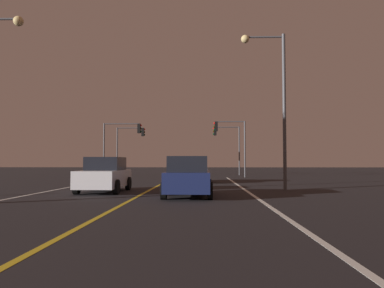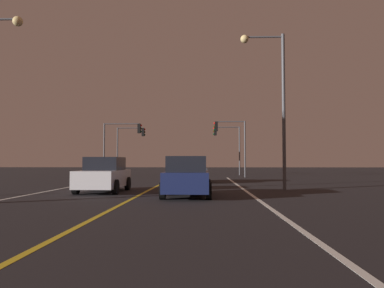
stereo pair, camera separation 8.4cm
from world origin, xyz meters
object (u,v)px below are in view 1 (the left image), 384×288
Objects in this scene: traffic_light_near_right at (230,135)px; car_lead_same_lane at (188,177)px; street_lamp_right_far at (274,91)px; traffic_light_far_right at (227,139)px; car_ahead_far at (195,171)px; traffic_light_near_left at (123,137)px; traffic_light_far_left at (131,140)px; car_oncoming at (105,175)px.

car_lead_same_lane is at bearing 80.90° from traffic_light_near_right.
traffic_light_far_right is at bearing -86.75° from street_lamp_right_far.
traffic_light_near_right is at bearing -85.50° from street_lamp_right_far.
traffic_light_near_right is 1.00× the size of traffic_light_far_right.
car_ahead_far is 9.48m from street_lamp_right_far.
traffic_light_far_right is at bearing 28.28° from traffic_light_near_left.
traffic_light_near_right is (3.14, 19.60, 3.13)m from car_lead_same_lane.
traffic_light_near_left is at bearing 39.37° from car_ahead_far.
traffic_light_far_left reaches higher than traffic_light_near_left.
car_oncoming and car_lead_same_lane have the same top height.
traffic_light_near_left is (-7.08, 8.63, 3.04)m from car_ahead_far.
traffic_light_far_right is at bearing -12.56° from car_ahead_far.
traffic_light_near_right is at bearing 0.00° from traffic_light_near_left.
street_lamp_right_far is (11.43, -15.80, 1.36)m from traffic_light_near_left.
street_lamp_right_far is (4.38, 3.80, 4.40)m from car_lead_same_lane.
traffic_light_near_right is at bearing -27.70° from traffic_light_far_left.
car_ahead_far is 1.00× the size of car_oncoming.
car_ahead_far is at bearing -0.13° from car_lead_same_lane.
traffic_light_near_right reaches higher than traffic_light_near_left.
car_lead_same_lane is at bearing 82.80° from traffic_light_far_right.
traffic_light_near_left is at bearing -170.54° from car_oncoming.
traffic_light_far_left is (-3.17, 22.82, 3.08)m from car_oncoming.
car_ahead_far is 14.80m from traffic_light_far_right.
street_lamp_right_far is (8.55, 1.52, 4.40)m from car_oncoming.
traffic_light_near_right is 0.65× the size of street_lamp_right_far.
car_oncoming is 0.82× the size of traffic_light_far_left.
traffic_light_near_left is at bearing -87.01° from traffic_light_far_left.
car_ahead_far is at bearing -62.46° from traffic_light_far_left.
street_lamp_right_far reaches higher than car_lead_same_lane.
traffic_light_far_left reaches higher than car_lead_same_lane.
car_ahead_far is 10.97m from car_lead_same_lane.
car_oncoming is 17.82m from traffic_light_near_left.
traffic_light_near_right is at bearing -19.84° from car_ahead_far.
car_oncoming is 4.75m from car_lead_same_lane.
car_oncoming is 19.06m from traffic_light_near_right.
car_ahead_far is 1.00× the size of car_lead_same_lane.
traffic_light_near_left is 0.97× the size of traffic_light_far_right.
traffic_light_far_right is 21.37m from street_lamp_right_far.
car_oncoming is 0.81× the size of traffic_light_far_right.
traffic_light_far_right is at bearing 162.18° from car_oncoming.
traffic_light_near_right is 10.19m from traffic_light_near_left.
traffic_light_near_right is at bearing -9.10° from car_lead_same_lane.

